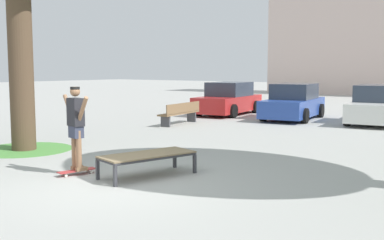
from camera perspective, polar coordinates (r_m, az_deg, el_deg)
ground_plane at (r=9.05m, az=-9.71°, el=-7.61°), size 120.00×120.00×0.00m
skate_box at (r=9.54m, az=-5.35°, el=-4.29°), size 1.25×2.04×0.46m
skateboard at (r=9.99m, az=-13.58°, el=-5.93°), size 0.38×0.82×0.09m
skater at (r=9.83m, az=-13.72°, el=-0.25°), size 0.99×0.35×1.69m
grass_patch_near_left at (r=13.42m, az=-19.43°, el=-3.34°), size 2.52×2.52×0.01m
car_red at (r=22.24m, az=4.38°, el=2.45°), size 2.29×4.37×1.50m
car_blue at (r=20.55m, az=12.04°, el=2.02°), size 2.35×4.40×1.50m
car_white at (r=19.87m, az=21.35°, el=1.59°), size 2.25×4.36×1.50m
park_bench at (r=18.25m, az=-1.40°, el=0.87°), size 0.71×2.43×0.83m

